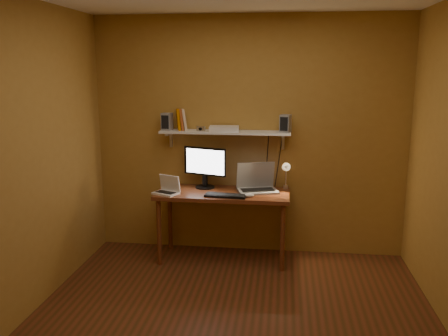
# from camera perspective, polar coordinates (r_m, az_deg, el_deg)

# --- Properties ---
(room) EXTENTS (3.44, 3.24, 2.64)m
(room) POSITION_cam_1_polar(r_m,az_deg,el_deg) (3.63, 1.08, 0.25)
(room) COLOR #632C19
(room) RESTS_ON ground
(desk) EXTENTS (1.40, 0.60, 0.75)m
(desk) POSITION_cam_1_polar(r_m,az_deg,el_deg) (5.04, -0.15, -3.83)
(desk) COLOR maroon
(desk) RESTS_ON ground
(wall_shelf) EXTENTS (1.40, 0.25, 0.21)m
(wall_shelf) POSITION_cam_1_polar(r_m,az_deg,el_deg) (5.09, 0.13, 4.30)
(wall_shelf) COLOR white
(wall_shelf) RESTS_ON room
(monitor) EXTENTS (0.48, 0.26, 0.45)m
(monitor) POSITION_cam_1_polar(r_m,az_deg,el_deg) (5.15, -2.32, 0.32)
(monitor) COLOR black
(monitor) RESTS_ON desk
(laptop) EXTENTS (0.47, 0.40, 0.30)m
(laptop) POSITION_cam_1_polar(r_m,az_deg,el_deg) (5.07, 3.95, -1.87)
(laptop) COLOR gray
(laptop) RESTS_ON desk
(netbook) EXTENTS (0.30, 0.27, 0.19)m
(netbook) POSITION_cam_1_polar(r_m,az_deg,el_deg) (4.98, -6.80, -2.47)
(netbook) COLOR white
(netbook) RESTS_ON desk
(keyboard) EXTENTS (0.44, 0.19, 0.02)m
(keyboard) POSITION_cam_1_polar(r_m,az_deg,el_deg) (4.84, 0.21, -3.33)
(keyboard) COLOR black
(keyboard) RESTS_ON desk
(mouse) EXTENTS (0.11, 0.08, 0.04)m
(mouse) POSITION_cam_1_polar(r_m,az_deg,el_deg) (4.83, 3.05, -3.30)
(mouse) COLOR white
(mouse) RESTS_ON desk
(desk_lamp) EXTENTS (0.09, 0.23, 0.38)m
(desk_lamp) POSITION_cam_1_polar(r_m,az_deg,el_deg) (5.06, 7.47, -0.46)
(desk_lamp) COLOR silver
(desk_lamp) RESTS_ON desk
(speaker_left) EXTENTS (0.12, 0.12, 0.19)m
(speaker_left) POSITION_cam_1_polar(r_m,az_deg,el_deg) (5.18, -6.88, 5.56)
(speaker_left) COLOR gray
(speaker_left) RESTS_ON wall_shelf
(speaker_right) EXTENTS (0.13, 0.13, 0.18)m
(speaker_right) POSITION_cam_1_polar(r_m,az_deg,el_deg) (5.02, 7.40, 5.34)
(speaker_right) COLOR gray
(speaker_right) RESTS_ON wall_shelf
(books) EXTENTS (0.15, 0.16, 0.23)m
(books) POSITION_cam_1_polar(r_m,az_deg,el_deg) (5.16, -5.15, 5.81)
(books) COLOR #C76B00
(books) RESTS_ON wall_shelf
(shelf_camera) EXTENTS (0.10, 0.05, 0.06)m
(shelf_camera) POSITION_cam_1_polar(r_m,az_deg,el_deg) (5.06, -2.79, 4.74)
(shelf_camera) COLOR silver
(shelf_camera) RESTS_ON wall_shelf
(router) EXTENTS (0.33, 0.24, 0.05)m
(router) POSITION_cam_1_polar(r_m,az_deg,el_deg) (5.08, 0.01, 4.76)
(router) COLOR white
(router) RESTS_ON wall_shelf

